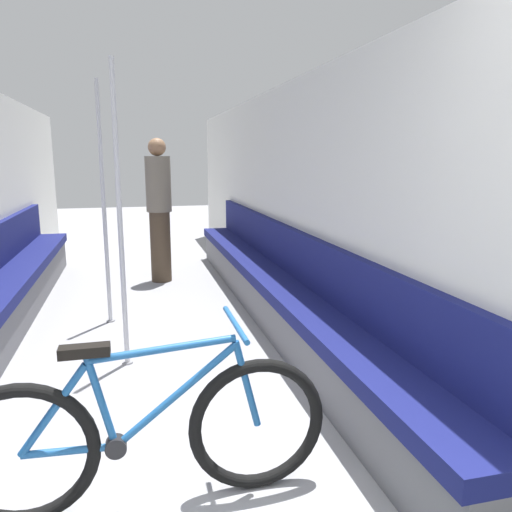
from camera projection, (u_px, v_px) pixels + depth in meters
wall_right at (299, 203)px, 4.53m from camera, size 0.10×10.49×2.18m
bench_seat_row_right at (275, 289)px, 4.62m from camera, size 0.40×6.07×0.87m
bicycle at (145, 435)px, 2.13m from camera, size 1.62×0.46×0.81m
grab_pole_near at (120, 223)px, 3.49m from camera, size 0.08×0.08×2.16m
grab_pole_far at (104, 209)px, 4.44m from camera, size 0.08×0.08×2.16m
passenger_standing at (159, 209)px, 5.99m from camera, size 0.30×0.30×1.72m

